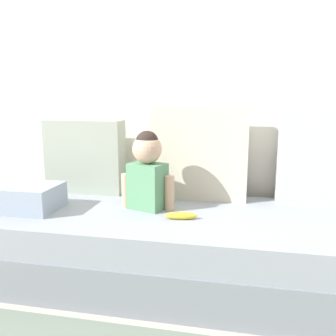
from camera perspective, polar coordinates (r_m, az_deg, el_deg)
The scene contains 9 objects.
ground_plane at distance 2.16m, azimuth 3.51°, elevation -16.96°, with size 12.00×12.00×0.00m, color #B2ADA3.
back_wall at distance 2.47m, azimuth 5.78°, elevation 15.09°, with size 5.65×0.10×2.38m, color silver.
couch at distance 2.08m, azimuth 3.58°, elevation -12.32°, with size 2.45×0.86×0.39m.
throw_pillow_left at distance 2.47m, azimuth -12.85°, elevation 1.79°, with size 0.52×0.16×0.48m, color #99A393.
throw_pillow_center at distance 2.26m, azimuth 4.92°, elevation 2.39°, with size 0.59×0.16×0.57m, color beige.
throw_pillow_right at distance 2.30m, azimuth 24.03°, elevation 1.48°, with size 0.58×0.16×0.56m, color #B2BCC6.
toddler at distance 2.05m, azimuth -3.25°, elevation -0.23°, with size 0.31×0.20×0.45m.
banana at distance 1.91m, azimuth 2.03°, elevation -7.46°, with size 0.17×0.04×0.04m, color yellow.
folded_blanket at distance 2.22m, azimuth -21.73°, elevation -4.25°, with size 0.40×0.28×0.14m, color #8E9EB2.
Camera 1 is at (0.26, -1.89, 1.02)m, focal length 38.89 mm.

